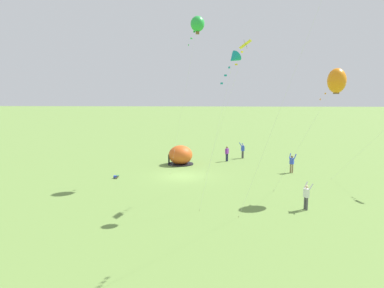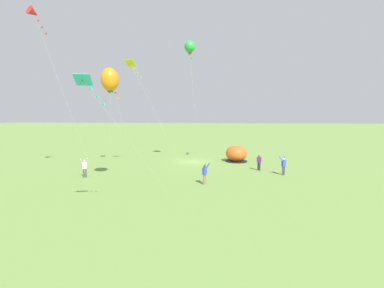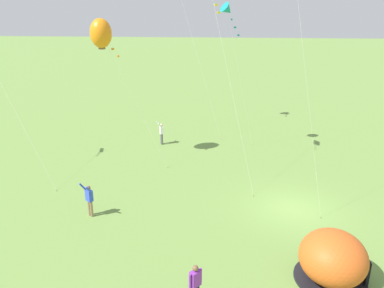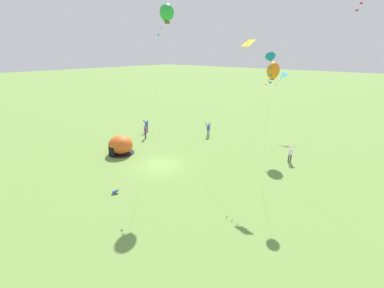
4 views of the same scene
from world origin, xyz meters
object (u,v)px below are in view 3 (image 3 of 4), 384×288
at_px(person_near_tent, 195,283).
at_px(person_arms_raised, 161,132).
at_px(person_with_toddler, 89,199).
at_px(kite_orange, 101,33).
at_px(kite_teal, 228,10).
at_px(popup_tent, 333,259).

bearing_deg(person_near_tent, person_arms_raised, 14.66).
bearing_deg(person_near_tent, person_with_toddler, 46.84).
height_order(person_near_tent, kite_orange, kite_orange).
bearing_deg(person_with_toddler, person_arms_raised, -7.69).
xyz_separation_m(person_near_tent, kite_orange, (13.29, 7.48, 7.83)).
bearing_deg(person_near_tent, kite_orange, 29.36).
relative_size(person_arms_raised, kite_teal, 0.18).
xyz_separation_m(person_arms_raised, person_with_toddler, (-11.58, 1.56, 0.00)).
distance_m(popup_tent, kite_orange, 18.69).
distance_m(person_near_tent, person_with_toddler, 8.34).
distance_m(person_with_toddler, kite_orange, 10.97).
distance_m(person_near_tent, kite_orange, 17.14).
height_order(popup_tent, kite_teal, kite_teal).
bearing_deg(kite_teal, person_near_tent, 178.25).
height_order(person_with_toddler, kite_teal, kite_teal).
relative_size(person_arms_raised, kite_orange, 0.19).
distance_m(popup_tent, person_near_tent, 5.55).
bearing_deg(person_with_toddler, kite_orange, 10.39).
bearing_deg(kite_orange, popup_tent, -131.81).
height_order(person_with_toddler, kite_orange, kite_orange).
relative_size(person_near_tent, person_with_toddler, 0.91).
xyz_separation_m(person_near_tent, person_with_toddler, (5.71, 6.09, 0.03)).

